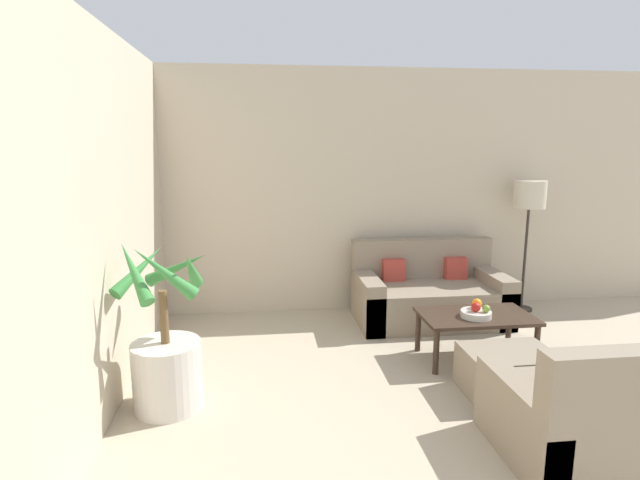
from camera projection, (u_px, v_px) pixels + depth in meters
wall_back at (449, 191)px, 5.74m from camera, size 8.03×0.06×2.70m
wall_left at (10, 269)px, 2.15m from camera, size 0.06×8.11×2.70m
potted_palm at (167, 357)px, 3.56m from camera, size 0.68×0.67×1.26m
sofa_loveseat at (429, 295)px, 5.37m from camera, size 1.58×0.84×0.84m
floor_lamp at (529, 201)px, 5.52m from camera, size 0.34×0.34×1.49m
coffee_table at (476, 320)px, 4.37m from camera, size 0.97×0.57×0.41m
fruit_bowl at (476, 314)px, 4.29m from camera, size 0.26×0.26×0.06m
apple_red at (476, 307)px, 4.26m from camera, size 0.08×0.08×0.08m
apple_green at (486, 309)px, 4.24m from camera, size 0.07×0.07×0.07m
orange_fruit at (477, 303)px, 4.35m from camera, size 0.09×0.09×0.09m
armchair at (569, 420)px, 2.98m from camera, size 0.76×0.85×0.83m
ottoman at (508, 372)px, 3.80m from camera, size 0.67×0.49×0.34m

